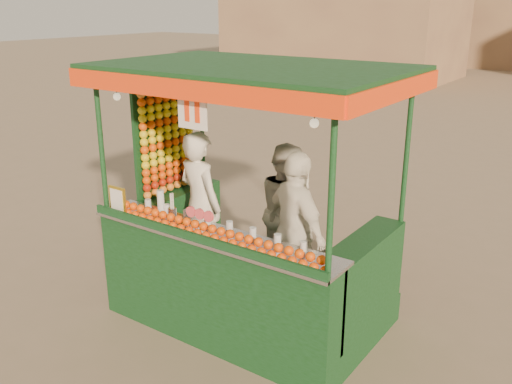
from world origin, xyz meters
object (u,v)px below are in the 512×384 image
Objects in this scene: juice_cart at (238,244)px; vendor_middle at (287,210)px; vendor_left at (200,205)px; vendor_right at (296,231)px.

juice_cart is 0.75m from vendor_middle.
juice_cart is at bearing -178.76° from vendor_left.
juice_cart is 1.79× the size of vendor_left.
vendor_middle is 0.94× the size of vendor_right.
vendor_left is at bearing 169.66° from juice_cart.
juice_cart is at bearing 39.16° from vendor_right.
vendor_left reaches higher than vendor_right.
vendor_right is (0.63, 0.14, 0.25)m from juice_cart.
vendor_middle is (0.78, 0.59, -0.07)m from vendor_left.
juice_cart is 0.69m from vendor_right.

